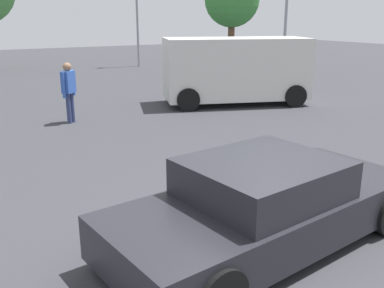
% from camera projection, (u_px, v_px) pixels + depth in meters
% --- Properties ---
extents(ground_plane, '(80.00, 80.00, 0.00)m').
position_uv_depth(ground_plane, '(263.00, 242.00, 5.95)').
color(ground_plane, '#38383D').
extents(sedan_foreground, '(4.74, 2.38, 1.21)m').
position_uv_depth(sedan_foreground, '(265.00, 205.00, 5.76)').
color(sedan_foreground, '#232328').
rests_on(sedan_foreground, ground_plane).
extents(van_white, '(5.29, 3.53, 2.28)m').
position_uv_depth(van_white, '(236.00, 69.00, 15.02)').
color(van_white, silver).
rests_on(van_white, ground_plane).
extents(pedestrian, '(0.46, 0.45, 1.74)m').
position_uv_depth(pedestrian, '(69.00, 87.00, 12.32)').
color(pedestrian, navy).
rests_on(pedestrian, ground_plane).
extents(tree_back_right, '(3.02, 3.02, 5.40)m').
position_uv_depth(tree_back_right, '(232.00, 0.00, 23.52)').
color(tree_back_right, brown).
rests_on(tree_back_right, ground_plane).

